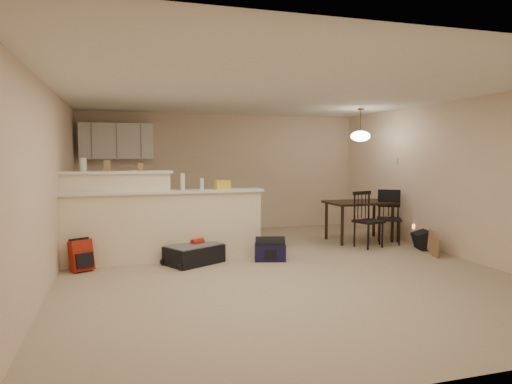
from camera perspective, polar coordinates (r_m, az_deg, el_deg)
name	(u,v)px	position (r m, az deg, el deg)	size (l,w,h in m)	color
room	(277,182)	(6.53, 2.60, 1.28)	(7.00, 7.02, 2.50)	tan
breakfast_bar	(148,222)	(7.22, -13.39, -3.63)	(3.08, 0.58, 1.39)	#F6EAC7
upper_cabinets	(117,141)	(9.48, -17.03, 6.09)	(1.40, 0.34, 0.70)	white
kitchen_counter	(129,214)	(9.42, -15.61, -2.71)	(1.80, 0.60, 0.90)	white
thermostat	(396,162)	(9.26, 17.09, 3.65)	(0.02, 0.12, 0.12)	beige
jar	(83,165)	(7.30, -20.80, 3.23)	(0.10, 0.10, 0.20)	silver
cereal_box	(107,166)	(7.28, -18.11, 3.14)	(0.10, 0.07, 0.16)	#946C4C
small_box	(140,167)	(7.28, -14.25, 3.08)	(0.08, 0.06, 0.12)	#946C4C
bottle_a	(183,182)	(7.13, -9.15, 1.28)	(0.07, 0.07, 0.26)	silver
bottle_b	(202,184)	(7.17, -6.77, 1.01)	(0.06, 0.06, 0.18)	silver
bag_lump	(223,185)	(7.24, -4.19, 0.90)	(0.22, 0.18, 0.14)	#946C4C
dining_table	(359,206)	(8.85, 12.77, -1.74)	(1.21, 0.82, 0.75)	black
pendant_lamp	(360,136)	(8.80, 12.93, 6.88)	(0.36, 0.36, 0.62)	brown
dining_chair_near	(369,220)	(8.29, 13.90, -3.38)	(0.43, 0.41, 0.98)	black
dining_chair_far	(389,218)	(8.74, 16.31, -3.09)	(0.42, 0.40, 0.96)	black
suitcase	(194,255)	(7.00, -7.74, -7.75)	(0.80, 0.52, 0.27)	black
red_backpack	(81,256)	(6.94, -21.01, -7.43)	(0.29, 0.18, 0.44)	#AA2313
navy_duffel	(270,252)	(7.12, 1.78, -7.55)	(0.47, 0.26, 0.26)	#16133C
black_daypack	(423,241)	(8.44, 20.14, -5.72)	(0.35, 0.25, 0.31)	black
cardboard_sheet	(433,245)	(7.97, 21.30, -6.15)	(0.48, 0.02, 0.36)	#946C4C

